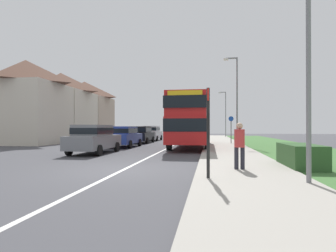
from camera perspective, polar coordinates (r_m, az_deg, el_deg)
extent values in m
plane|color=#424247|center=(9.79, -9.56, -9.18)|extent=(120.00, 120.00, 0.00)
cube|color=silver|center=(17.52, -1.29, -5.26)|extent=(0.14, 60.00, 0.01)
cube|color=#9E998E|center=(15.30, 13.12, -5.76)|extent=(3.20, 68.00, 0.12)
cube|color=#3D6B33|center=(16.21, 28.53, -5.49)|extent=(6.00, 68.00, 0.08)
cube|color=#2D5128|center=(10.99, 26.11, -5.82)|extent=(1.10, 2.49, 0.90)
cube|color=red|center=(20.72, 4.86, -0.84)|extent=(2.50, 10.55, 1.65)
cube|color=red|center=(20.77, 4.86, 3.57)|extent=(2.45, 10.34, 1.55)
cube|color=black|center=(20.72, 4.86, 0.07)|extent=(2.52, 10.60, 0.76)
cube|color=black|center=(20.77, 4.86, 3.79)|extent=(2.52, 10.60, 0.72)
cube|color=gold|center=(15.63, 3.56, 6.70)|extent=(2.00, 0.08, 0.44)
cylinder|color=black|center=(24.11, 2.42, -2.74)|extent=(0.30, 1.00, 1.00)
cylinder|color=black|center=(23.96, 8.38, -2.75)|extent=(0.30, 1.00, 1.00)
cylinder|color=black|center=(17.99, 0.26, -3.55)|extent=(0.30, 1.00, 1.00)
cylinder|color=black|center=(17.80, 8.26, -3.58)|extent=(0.30, 1.00, 1.00)
cube|color=slate|center=(16.39, -15.19, -3.24)|extent=(1.74, 4.44, 0.75)
cube|color=slate|center=(16.17, -15.50, -0.87)|extent=(1.53, 2.44, 0.61)
cube|color=black|center=(16.17, -15.50, -0.98)|extent=(1.57, 2.47, 0.34)
cylinder|color=black|center=(18.02, -15.90, -4.17)|extent=(0.20, 0.60, 0.60)
cylinder|color=black|center=(17.37, -10.76, -4.32)|extent=(0.20, 0.60, 0.60)
cylinder|color=black|center=(15.56, -20.14, -4.77)|extent=(0.20, 0.60, 0.60)
cylinder|color=black|center=(14.82, -14.32, -5.00)|extent=(0.20, 0.60, 0.60)
cube|color=navy|center=(21.26, -9.29, -2.63)|extent=(1.84, 4.45, 0.71)
cube|color=navy|center=(21.03, -9.48, -0.89)|extent=(1.62, 2.45, 0.58)
cube|color=black|center=(21.03, -9.48, -0.97)|extent=(1.66, 2.47, 0.33)
cylinder|color=black|center=(22.87, -10.38, -3.36)|extent=(0.20, 0.60, 0.60)
cylinder|color=black|center=(22.35, -5.99, -3.44)|extent=(0.20, 0.60, 0.60)
cylinder|color=black|center=(20.29, -12.93, -3.74)|extent=(0.20, 0.60, 0.60)
cylinder|color=black|center=(19.69, -8.04, -3.85)|extent=(0.20, 0.60, 0.60)
cube|color=black|center=(26.65, -5.63, -2.16)|extent=(1.78, 4.37, 0.73)
cube|color=black|center=(26.43, -5.75, -0.73)|extent=(1.57, 2.40, 0.60)
cube|color=black|center=(26.43, -5.75, -0.80)|extent=(1.60, 2.43, 0.33)
cylinder|color=black|center=(28.20, -6.66, -2.80)|extent=(0.20, 0.60, 0.60)
cylinder|color=black|center=(27.79, -3.19, -2.83)|extent=(0.20, 0.60, 0.60)
cylinder|color=black|center=(25.60, -8.28, -3.04)|extent=(0.20, 0.60, 0.60)
cylinder|color=black|center=(25.15, -4.47, -3.09)|extent=(0.20, 0.60, 0.60)
cube|color=#B7B7BC|center=(31.83, -3.39, -1.82)|extent=(1.74, 4.30, 0.77)
cube|color=#B7B7BC|center=(31.61, -3.47, -0.56)|extent=(1.53, 2.37, 0.63)
cube|color=black|center=(31.61, -3.47, -0.61)|extent=(1.56, 2.39, 0.35)
cylinder|color=black|center=(33.33, -4.33, -2.42)|extent=(0.20, 0.60, 0.60)
cylinder|color=black|center=(32.99, -1.45, -2.44)|extent=(0.20, 0.60, 0.60)
cylinder|color=black|center=(30.74, -5.46, -2.59)|extent=(0.20, 0.60, 0.60)
cylinder|color=black|center=(30.37, -2.34, -2.62)|extent=(0.20, 0.60, 0.60)
cylinder|color=#23232D|center=(9.39, 14.20, -6.94)|extent=(0.14, 0.14, 0.85)
cylinder|color=#23232D|center=(9.41, 15.42, -6.92)|extent=(0.14, 0.14, 0.85)
cylinder|color=#BF3333|center=(9.35, 14.81, -2.51)|extent=(0.34, 0.34, 0.60)
sphere|color=tan|center=(9.34, 14.80, 0.01)|extent=(0.22, 0.22, 0.22)
cylinder|color=black|center=(7.53, 8.45, -1.90)|extent=(0.09, 0.09, 2.60)
cube|color=red|center=(7.58, 8.45, 6.44)|extent=(0.04, 0.44, 0.32)
cube|color=black|center=(7.55, 8.45, 0.00)|extent=(0.06, 0.52, 0.68)
cylinder|color=slate|center=(24.74, 13.13, -1.39)|extent=(0.08, 0.08, 2.10)
cylinder|color=blue|center=(24.75, 13.13, 1.50)|extent=(0.44, 0.03, 0.44)
cylinder|color=slate|center=(8.14, 27.44, 19.02)|extent=(0.12, 0.12, 8.39)
cylinder|color=slate|center=(22.97, 14.34, 4.98)|extent=(0.12, 0.12, 7.27)
cube|color=slate|center=(23.53, 13.21, 13.72)|extent=(0.90, 0.10, 0.10)
cube|color=silver|center=(23.49, 12.08, 13.57)|extent=(0.36, 0.20, 0.14)
cylinder|color=slate|center=(42.53, 12.04, 2.35)|extent=(0.12, 0.12, 7.01)
cube|color=slate|center=(42.81, 11.43, 6.97)|extent=(0.90, 0.10, 0.10)
cube|color=silver|center=(42.78, 10.82, 6.88)|extent=(0.36, 0.20, 0.14)
cube|color=beige|center=(28.37, -27.83, 2.29)|extent=(6.53, 5.85, 5.58)
pyramid|color=brown|center=(28.81, -27.80, 10.05)|extent=(6.53, 5.85, 2.21)
cube|color=beige|center=(33.35, -21.70, 1.88)|extent=(6.53, 5.85, 5.58)
pyramid|color=brown|center=(33.73, -21.68, 8.51)|extent=(6.53, 5.85, 2.21)
cube|color=tan|center=(38.62, -17.20, 1.57)|extent=(6.53, 5.85, 5.58)
pyramid|color=brown|center=(38.95, -17.19, 7.31)|extent=(6.53, 5.85, 2.21)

